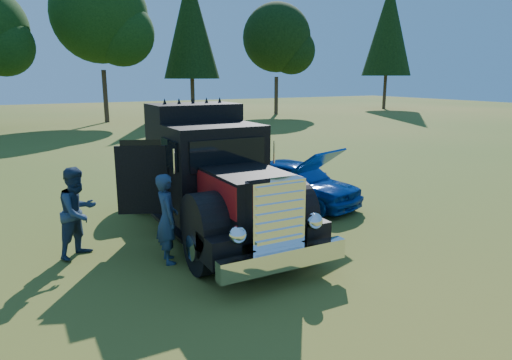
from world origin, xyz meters
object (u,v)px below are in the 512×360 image
object	(u,v)px
hotrod_coupe	(297,182)
spectator_far	(78,212)
diamond_t_truck	(208,180)
spectator_near	(167,219)

from	to	relation	value
hotrod_coupe	spectator_far	world-z (taller)	hotrod_coupe
diamond_t_truck	spectator_near	xyz separation A→B (m)	(-1.39, -1.21, -0.38)
spectator_near	spectator_far	size ratio (longest dim) A/B	0.96
hotrod_coupe	spectator_near	world-z (taller)	hotrod_coupe
spectator_far	spectator_near	bearing A→B (deg)	-75.53
diamond_t_truck	spectator_far	world-z (taller)	diamond_t_truck
diamond_t_truck	hotrod_coupe	distance (m)	3.45
spectator_near	spectator_far	distance (m)	1.91
hotrod_coupe	spectator_far	bearing A→B (deg)	-169.50
diamond_t_truck	hotrod_coupe	xyz separation A→B (m)	(3.21, 1.10, -0.62)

